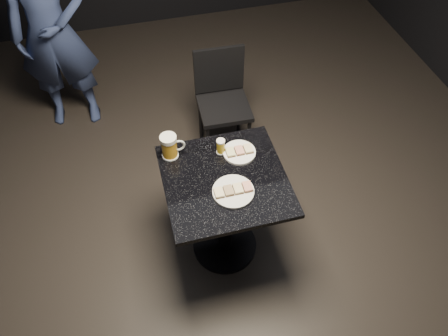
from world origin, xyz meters
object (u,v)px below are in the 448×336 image
at_px(patron, 52,33).
at_px(chair, 222,97).
at_px(plate_large, 233,191).
at_px(beer_mug, 170,146).
at_px(plate_small, 239,152).
at_px(beer_tumbler, 221,146).
at_px(table, 225,203).

distance_m(patron, chair, 1.37).
distance_m(plate_large, beer_mug, 0.46).
bearing_deg(plate_large, plate_small, 67.55).
height_order(plate_large, beer_tumbler, beer_tumbler).
bearing_deg(table, plate_large, -79.34).
relative_size(table, beer_mug, 4.75).
relative_size(table, chair, 0.87).
bearing_deg(patron, table, -55.16).
bearing_deg(table, patron, 119.62).
height_order(plate_small, beer_mug, beer_mug).
bearing_deg(beer_mug, plate_small, -12.14).
bearing_deg(beer_tumbler, patron, 123.85).
xyz_separation_m(beer_tumbler, chair, (0.21, 0.77, -0.30)).
height_order(plate_large, plate_small, same).
xyz_separation_m(plate_small, chair, (0.10, 0.81, -0.26)).
relative_size(beer_mug, chair, 0.18).
bearing_deg(plate_small, patron, 125.94).
bearing_deg(plate_large, beer_mug, 128.55).
bearing_deg(beer_tumbler, plate_small, -20.00).
xyz_separation_m(table, beer_mug, (-0.27, 0.25, 0.32)).
distance_m(plate_large, patron, 1.97).
height_order(plate_small, table, plate_small).
relative_size(plate_small, table, 0.26).
distance_m(plate_small, patron, 1.80).
bearing_deg(table, plate_small, 51.50).
relative_size(patron, beer_mug, 10.62).
bearing_deg(patron, beer_mug, -59.17).
bearing_deg(table, beer_tumbler, 82.11).
relative_size(plate_large, beer_tumbler, 2.38).
xyz_separation_m(patron, beer_mug, (0.66, -1.37, -0.01)).
distance_m(table, beer_tumbler, 0.36).
xyz_separation_m(plate_large, patron, (-0.94, 1.73, 0.08)).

